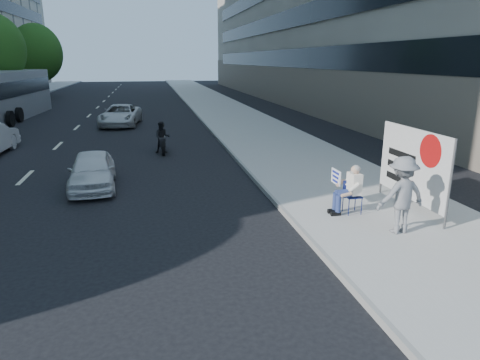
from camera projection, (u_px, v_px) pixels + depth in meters
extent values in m
plane|color=black|center=(254.00, 258.00, 9.10)|extent=(160.00, 160.00, 0.00)
cube|color=#A5A29B|center=(241.00, 122.00, 28.71)|extent=(5.00, 120.00, 0.15)
cylinder|color=#382616|center=(41.00, 85.00, 47.47)|extent=(0.30, 0.30, 2.62)
ellipsoid|color=#1F5516|center=(37.00, 53.00, 46.52)|extent=(5.40, 5.40, 6.21)
cylinder|color=navy|center=(349.00, 207.00, 11.12)|extent=(0.02, 0.02, 0.45)
cylinder|color=navy|center=(361.00, 207.00, 11.19)|extent=(0.02, 0.02, 0.45)
cylinder|color=navy|center=(343.00, 203.00, 11.45)|extent=(0.02, 0.02, 0.45)
cylinder|color=navy|center=(355.00, 202.00, 11.53)|extent=(0.02, 0.02, 0.45)
cube|color=navy|center=(353.00, 196.00, 11.26)|extent=(0.40, 0.40, 0.03)
cube|color=navy|center=(350.00, 187.00, 11.38)|extent=(0.40, 0.02, 0.40)
cylinder|color=navy|center=(347.00, 195.00, 11.09)|extent=(0.44, 0.17, 0.17)
cylinder|color=navy|center=(338.00, 204.00, 11.11)|extent=(0.14, 0.14, 0.46)
cube|color=black|center=(336.00, 214.00, 11.17)|extent=(0.26, 0.11, 0.10)
cylinder|color=navy|center=(343.00, 192.00, 11.28)|extent=(0.44, 0.17, 0.17)
cylinder|color=navy|center=(335.00, 201.00, 11.30)|extent=(0.14, 0.14, 0.46)
cube|color=black|center=(332.00, 211.00, 11.36)|extent=(0.26, 0.11, 0.10)
cube|color=white|center=(354.00, 184.00, 11.17)|extent=(0.26, 0.42, 0.56)
sphere|color=tan|center=(355.00, 170.00, 11.06)|extent=(0.23, 0.23, 0.23)
ellipsoid|color=gray|center=(356.00, 169.00, 11.06)|extent=(0.22, 0.24, 0.19)
ellipsoid|color=gray|center=(352.00, 173.00, 11.07)|extent=(0.10, 0.14, 0.13)
cylinder|color=white|center=(354.00, 188.00, 10.92)|extent=(0.30, 0.10, 0.25)
cylinder|color=tan|center=(346.00, 195.00, 10.93)|extent=(0.29, 0.09, 0.14)
cylinder|color=white|center=(347.00, 180.00, 11.39)|extent=(0.26, 0.20, 0.32)
cylinder|color=tan|center=(340.00, 183.00, 11.52)|extent=(0.30, 0.21, 0.18)
cube|color=white|center=(336.00, 177.00, 11.62)|extent=(0.03, 0.55, 0.40)
imported|color=gray|center=(402.00, 195.00, 9.88)|extent=(1.22, 0.74, 1.83)
cylinder|color=#4C4C4C|center=(450.00, 185.00, 10.00)|extent=(0.06, 0.06, 2.20)
cylinder|color=#4C4C4C|center=(383.00, 157.00, 12.83)|extent=(0.06, 0.06, 2.20)
cube|color=silver|center=(412.00, 164.00, 11.37)|extent=(0.04, 3.00, 1.90)
cylinder|color=#A50C0C|center=(430.00, 151.00, 10.57)|extent=(0.01, 0.84, 0.84)
cube|color=black|center=(402.00, 155.00, 11.80)|extent=(0.01, 1.30, 0.18)
cube|color=black|center=(400.00, 167.00, 11.89)|extent=(0.01, 1.30, 0.18)
cube|color=black|center=(399.00, 179.00, 11.99)|extent=(0.01, 1.30, 0.18)
imported|color=silver|center=(92.00, 170.00, 13.96)|extent=(1.62, 3.58, 1.19)
imported|color=silver|center=(121.00, 115.00, 27.35)|extent=(2.75, 4.98, 1.32)
cylinder|color=black|center=(163.00, 149.00, 18.76)|extent=(0.15, 0.64, 0.64)
cylinder|color=black|center=(162.00, 143.00, 20.08)|extent=(0.15, 0.64, 0.64)
cube|color=black|center=(163.00, 141.00, 19.36)|extent=(0.30, 1.21, 0.35)
imported|color=black|center=(162.00, 137.00, 19.22)|extent=(0.71, 0.57, 1.42)
cube|color=gray|center=(8.00, 95.00, 30.57)|extent=(3.19, 12.13, 3.30)
cube|color=black|center=(26.00, 87.00, 30.67)|extent=(0.73, 11.48, 1.00)
cylinder|color=black|center=(11.00, 119.00, 26.89)|extent=(0.31, 1.01, 1.00)
cylinder|color=black|center=(19.00, 115.00, 28.78)|extent=(0.31, 1.01, 1.00)
cylinder|color=black|center=(7.00, 106.00, 33.93)|extent=(0.31, 1.01, 1.00)
cylinder|color=black|center=(40.00, 106.00, 34.43)|extent=(0.31, 1.01, 1.00)
cylinder|color=black|center=(12.00, 105.00, 35.34)|extent=(0.31, 1.01, 1.00)
cylinder|color=black|center=(45.00, 104.00, 35.84)|extent=(0.31, 1.01, 1.00)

